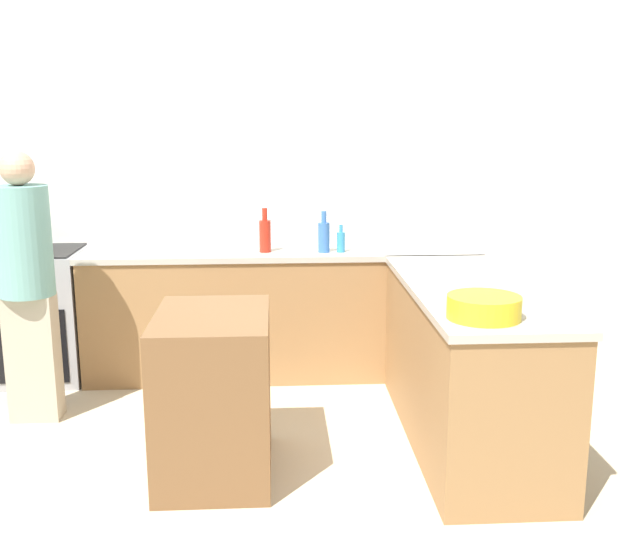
% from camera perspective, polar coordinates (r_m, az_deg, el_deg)
% --- Properties ---
extents(ground_plane, '(14.00, 14.00, 0.00)m').
position_cam_1_polar(ground_plane, '(3.74, -2.51, -17.31)').
color(ground_plane, beige).
extents(wall_back, '(8.00, 0.06, 2.70)m').
position_cam_1_polar(wall_back, '(5.63, -3.10, 7.30)').
color(wall_back, white).
rests_on(wall_back, ground_plane).
extents(counter_back, '(2.79, 0.66, 0.92)m').
position_cam_1_polar(counter_back, '(5.45, -2.96, -2.38)').
color(counter_back, olive).
rests_on(counter_back, ground_plane).
extents(counter_peninsula, '(0.69, 1.89, 0.92)m').
position_cam_1_polar(counter_peninsula, '(4.40, 11.16, -6.29)').
color(counter_peninsula, olive).
rests_on(counter_peninsula, ground_plane).
extents(range_oven, '(0.71, 0.63, 0.93)m').
position_cam_1_polar(range_oven, '(5.71, -20.92, -2.48)').
color(range_oven, '#99999E').
rests_on(range_oven, ground_plane).
extents(island_table, '(0.58, 0.81, 0.87)m').
position_cam_1_polar(island_table, '(3.98, -8.08, -8.61)').
color(island_table, brown).
rests_on(island_table, ground_plane).
extents(mixing_bowl, '(0.35, 0.35, 0.11)m').
position_cam_1_polar(mixing_bowl, '(3.60, 12.38, -2.03)').
color(mixing_bowl, yellow).
rests_on(mixing_bowl, counter_peninsula).
extents(hot_sauce_bottle, '(0.08, 0.08, 0.31)m').
position_cam_1_polar(hot_sauce_bottle, '(5.22, -4.21, 3.47)').
color(hot_sauce_bottle, red).
rests_on(hot_sauce_bottle, counter_back).
extents(water_bottle_blue, '(0.08, 0.08, 0.29)m').
position_cam_1_polar(water_bottle_blue, '(5.20, 0.30, 3.38)').
color(water_bottle_blue, '#386BB7').
rests_on(water_bottle_blue, counter_back).
extents(dish_soap_bottle, '(0.06, 0.06, 0.19)m').
position_cam_1_polar(dish_soap_bottle, '(5.21, 1.61, 2.97)').
color(dish_soap_bottle, '#338CBF').
rests_on(dish_soap_bottle, counter_back).
extents(person_by_range, '(0.33, 0.33, 1.65)m').
position_cam_1_polar(person_by_range, '(4.83, -21.46, 0.14)').
color(person_by_range, '#ADA38E').
rests_on(person_by_range, ground_plane).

